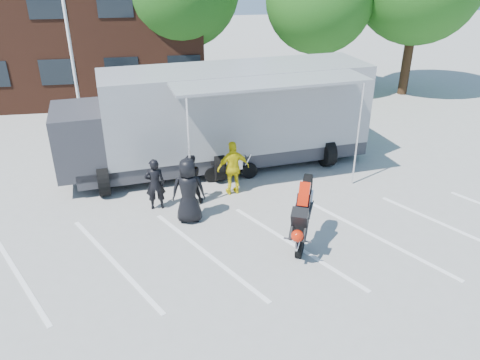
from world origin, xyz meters
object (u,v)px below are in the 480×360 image
object	(u,v)px
tree_mid	(319,0)
spectator_leather_a	(188,191)
flagpole	(72,14)
spectator_leather_c	(190,179)
parked_motorcycle	(231,180)
spectator_leather_b	(155,184)
spectator_hivis	(233,168)
transporter_truck	(224,165)
stunt_bike_rider	(303,240)

from	to	relation	value
tree_mid	spectator_leather_a	bearing A→B (deg)	-121.62
flagpole	spectator_leather_c	xyz separation A→B (m)	(3.83, -6.14, -4.24)
parked_motorcycle	tree_mid	bearing A→B (deg)	-35.18
flagpole	spectator_leather_b	bearing A→B (deg)	-66.48
spectator_leather_a	spectator_hivis	bearing A→B (deg)	-131.29
spectator_leather_a	spectator_leather_c	world-z (taller)	spectator_leather_a
spectator_leather_b	transporter_truck	bearing A→B (deg)	-133.28
spectator_leather_b	spectator_hivis	world-z (taller)	spectator_hivis
parked_motorcycle	spectator_leather_b	size ratio (longest dim) A/B	1.15
transporter_truck	spectator_leather_b	xyz separation A→B (m)	(-2.48, -2.85, 0.83)
flagpole	spectator_leather_b	xyz separation A→B (m)	(2.75, -6.32, -4.22)
spectator_leather_a	spectator_leather_c	xyz separation A→B (m)	(0.11, 1.08, -0.18)
flagpole	transporter_truck	world-z (taller)	flagpole
stunt_bike_rider	spectator_leather_b	size ratio (longest dim) A/B	1.34
spectator_leather_b	parked_motorcycle	bearing A→B (deg)	-150.44
stunt_bike_rider	spectator_leather_a	xyz separation A→B (m)	(-3.03, 1.57, 0.99)
spectator_leather_b	spectator_hivis	size ratio (longest dim) A/B	0.91
stunt_bike_rider	spectator_leather_a	world-z (taller)	spectator_leather_a
stunt_bike_rider	spectator_hivis	size ratio (longest dim) A/B	1.22
transporter_truck	spectator_leather_c	size ratio (longest dim) A/B	6.98
transporter_truck	stunt_bike_rider	size ratio (longest dim) A/B	5.14
parked_motorcycle	spectator_leather_c	size ratio (longest dim) A/B	1.17
spectator_leather_a	spectator_hivis	distance (m)	2.15
tree_mid	parked_motorcycle	world-z (taller)	tree_mid
stunt_bike_rider	flagpole	bearing A→B (deg)	152.18
flagpole	spectator_hivis	xyz separation A→B (m)	(5.25, -5.71, -4.15)
tree_mid	spectator_leather_b	xyz separation A→B (m)	(-8.49, -11.32, -4.12)
stunt_bike_rider	spectator_leather_c	size ratio (longest dim) A/B	1.36
spectator_leather_b	spectator_leather_c	distance (m)	1.09
tree_mid	parked_motorcycle	xyz separation A→B (m)	(-5.94, -9.74, -4.94)
flagpole	spectator_hivis	world-z (taller)	flagpole
flagpole	tree_mid	distance (m)	12.31
stunt_bike_rider	spectator_leather_c	world-z (taller)	spectator_leather_c
stunt_bike_rider	spectator_hivis	xyz separation A→B (m)	(-1.50, 3.08, 0.91)
parked_motorcycle	spectator_leather_a	distance (m)	3.11
spectator_leather_a	spectator_leather_c	size ratio (longest dim) A/B	1.22
parked_motorcycle	spectator_leather_b	distance (m)	3.11
parked_motorcycle	stunt_bike_rider	distance (m)	4.30
stunt_bike_rider	parked_motorcycle	bearing A→B (deg)	134.27
spectator_leather_b	spectator_hivis	xyz separation A→B (m)	(2.49, 0.61, 0.08)
parked_motorcycle	spectator_leather_a	bearing A→B (deg)	143.56
tree_mid	transporter_truck	xyz separation A→B (m)	(-6.01, -8.48, -4.94)
tree_mid	spectator_leather_a	world-z (taller)	tree_mid
tree_mid	flagpole	bearing A→B (deg)	-156.03
flagpole	spectator_leather_c	size ratio (longest dim) A/B	4.90
flagpole	stunt_bike_rider	distance (m)	12.18
spectator_leather_b	spectator_leather_c	size ratio (longest dim) A/B	1.02
stunt_bike_rider	spectator_leather_a	bearing A→B (deg)	177.26
stunt_bike_rider	spectator_leather_b	bearing A→B (deg)	172.94
parked_motorcycle	spectator_leather_b	bearing A→B (deg)	117.95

